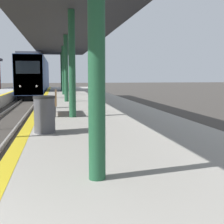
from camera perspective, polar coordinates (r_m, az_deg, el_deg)
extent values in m
cube|color=black|center=(39.97, -13.67, 3.51)|extent=(2.24, 19.49, 0.55)
cube|color=#33518C|center=(39.91, -13.76, 6.60)|extent=(2.64, 21.65, 3.76)
cube|color=red|center=(29.19, -15.09, 6.60)|extent=(2.59, 0.16, 3.69)
cube|color=black|center=(29.14, -15.14, 7.89)|extent=(2.11, 0.06, 1.13)
cube|color=#59595E|center=(39.97, -13.84, 9.47)|extent=(2.24, 20.57, 0.24)
sphere|color=white|center=(29.22, -16.46, 4.53)|extent=(0.18, 0.18, 0.18)
sphere|color=white|center=(29.10, -13.61, 4.61)|extent=(0.18, 0.18, 0.18)
cylinder|color=#1E5133|center=(4.41, -2.86, 11.84)|extent=(0.24, 0.24, 3.78)
cylinder|color=#1E5133|center=(11.27, -7.33, 8.66)|extent=(0.24, 0.24, 3.78)
cylinder|color=#1E5133|center=(18.16, -8.40, 7.88)|extent=(0.24, 0.24, 3.78)
cylinder|color=#1E5133|center=(25.05, -8.88, 7.52)|extent=(0.24, 0.24, 3.78)
cylinder|color=#1E5133|center=(31.94, -9.16, 7.32)|extent=(0.24, 0.24, 3.78)
cube|color=#2D2D33|center=(18.31, -8.51, 14.11)|extent=(4.79, 34.46, 0.20)
cylinder|color=#4C4C51|center=(8.34, -12.23, -0.63)|extent=(0.54, 0.54, 0.91)
cylinder|color=#262626|center=(8.29, -12.32, 2.68)|extent=(0.57, 0.57, 0.06)
cube|color=brown|center=(12.19, -11.10, 1.61)|extent=(0.44, 1.91, 0.08)
cube|color=brown|center=(12.16, -10.23, 2.85)|extent=(0.06, 1.91, 0.44)
cube|color=#262628|center=(11.45, -11.13, 0.08)|extent=(0.35, 0.08, 0.40)
cube|color=#262628|center=(12.97, -11.02, 0.85)|extent=(0.35, 0.08, 0.40)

